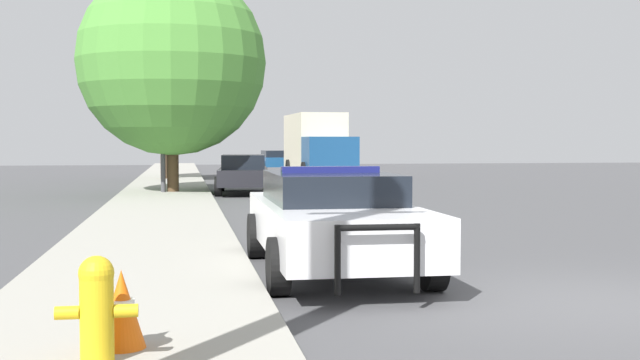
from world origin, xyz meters
The scene contains 11 objects.
ground_plane centered at (0.00, 0.00, 0.00)m, with size 110.00×110.00×0.00m, color #474749.
sidewalk_left centered at (-5.10, 0.00, 0.07)m, with size 3.00×110.00×0.13m.
police_car centered at (-2.47, 2.64, 0.76)m, with size 2.16×5.17×1.47m.
fire_hydrant centered at (-5.19, -2.03, 0.57)m, with size 0.62×0.27×0.82m.
traffic_light centered at (-3.93, 19.04, 3.92)m, with size 3.28×0.35×5.43m.
car_background_midblock centered at (-2.43, 19.68, 0.72)m, with size 2.16×4.72×1.36m.
car_background_distant centered at (0.97, 39.13, 0.70)m, with size 2.16×4.06×1.28m.
box_truck centered at (2.17, 31.54, 1.69)m, with size 2.65×8.03×3.22m.
tree_sidewalk_mid centered at (-4.85, 19.22, 4.51)m, with size 6.34×6.34×7.55m.
tree_sidewalk_far centered at (-5.35, 28.97, 5.07)m, with size 4.69×4.69×7.29m.
traffic_cone centered at (-5.04, -1.62, 0.45)m, with size 0.39×0.39×0.65m.
Camera 1 is at (-4.54, -8.29, 1.82)m, focal length 45.00 mm.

